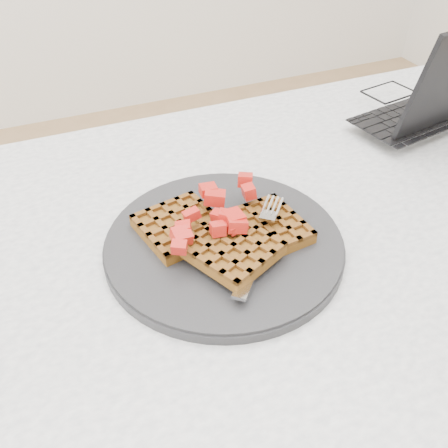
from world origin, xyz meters
The scene contains 6 objects.
table centered at (0.00, 0.00, 0.64)m, with size 1.20×0.80×0.75m.
plate centered at (-0.06, 0.02, 0.76)m, with size 0.30×0.30×0.02m, color black.
waffles centered at (-0.06, 0.02, 0.78)m, with size 0.20×0.19×0.03m.
strawberry_pile centered at (-0.06, 0.02, 0.80)m, with size 0.15×0.15×0.02m, color #A0100D, non-canonical shape.
fork centered at (-0.02, -0.02, 0.77)m, with size 0.02×0.18×0.02m, color silver, non-canonical shape.
laptop centered at (0.40, 0.21, 0.78)m, with size 0.32×0.26×0.20m.
Camera 1 is at (-0.24, -0.41, 1.17)m, focal length 40.00 mm.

